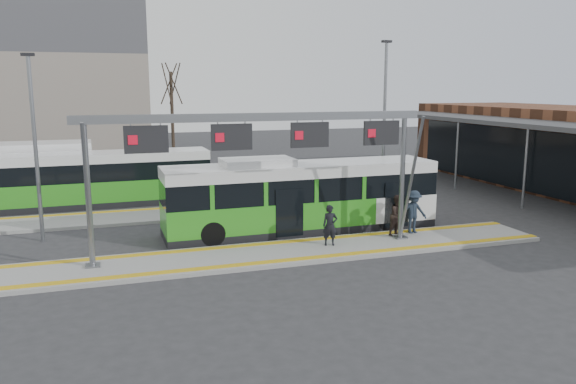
% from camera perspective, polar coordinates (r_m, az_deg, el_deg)
% --- Properties ---
extents(ground, '(120.00, 120.00, 0.00)m').
position_cam_1_polar(ground, '(21.34, -1.38, -6.47)').
color(ground, '#2D2D30').
rests_on(ground, ground).
extents(platform_main, '(22.00, 3.00, 0.15)m').
position_cam_1_polar(platform_main, '(21.32, -1.38, -6.28)').
color(platform_main, gray).
rests_on(platform_main, ground).
extents(platform_second, '(20.00, 3.00, 0.15)m').
position_cam_1_polar(platform_second, '(28.29, -13.91, -2.35)').
color(platform_second, gray).
rests_on(platform_second, ground).
extents(tactile_main, '(22.00, 2.65, 0.02)m').
position_cam_1_polar(tactile_main, '(21.30, -1.38, -6.06)').
color(tactile_main, gold).
rests_on(tactile_main, platform_main).
extents(tactile_second, '(20.00, 0.35, 0.02)m').
position_cam_1_polar(tactile_second, '(29.40, -14.09, -1.70)').
color(tactile_second, gold).
rests_on(tactile_second, platform_second).
extents(gantry, '(13.00, 1.68, 5.20)m').
position_cam_1_polar(gantry, '(20.64, -2.57, 5.12)').
color(gantry, slate).
rests_on(gantry, platform_main).
extents(apartment_block, '(24.50, 12.50, 18.40)m').
position_cam_1_polar(apartment_block, '(56.21, -27.10, 12.49)').
color(apartment_block, gray).
rests_on(apartment_block, ground).
extents(hero_bus, '(12.06, 2.69, 3.31)m').
position_cam_1_polar(hero_bus, '(24.60, 1.33, -0.53)').
color(hero_bus, black).
rests_on(hero_bus, ground).
extents(bg_bus_green, '(11.46, 2.65, 2.85)m').
position_cam_1_polar(bg_bus_green, '(31.65, -18.47, 1.24)').
color(bg_bus_green, black).
rests_on(bg_bus_green, ground).
extents(passenger_a, '(0.66, 0.51, 1.60)m').
position_cam_1_polar(passenger_a, '(22.03, 4.30, -3.39)').
color(passenger_a, black).
rests_on(passenger_a, platform_main).
extents(passenger_b, '(1.01, 0.89, 1.72)m').
position_cam_1_polar(passenger_b, '(23.86, 11.12, -2.33)').
color(passenger_b, '#2D211E').
rests_on(passenger_b, platform_main).
extents(passenger_c, '(1.19, 0.69, 1.83)m').
position_cam_1_polar(passenger_c, '(24.36, 12.64, -1.98)').
color(passenger_c, '#1F2A38').
rests_on(passenger_c, platform_main).
extents(tree_left, '(1.40, 1.40, 9.37)m').
position_cam_1_polar(tree_left, '(51.77, -19.60, 10.95)').
color(tree_left, '#382B21').
rests_on(tree_left, ground).
extents(tree_mid, '(1.40, 1.40, 8.56)m').
position_cam_1_polar(tree_mid, '(49.47, -11.79, 10.66)').
color(tree_mid, '#382B21').
rests_on(tree_mid, ground).
extents(lamp_west, '(0.50, 0.25, 7.58)m').
position_cam_1_polar(lamp_west, '(24.71, -24.30, 4.48)').
color(lamp_west, slate).
rests_on(lamp_west, ground).
extents(lamp_east, '(0.50, 0.25, 8.61)m').
position_cam_1_polar(lamp_east, '(29.83, 9.75, 7.16)').
color(lamp_east, slate).
rests_on(lamp_east, ground).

